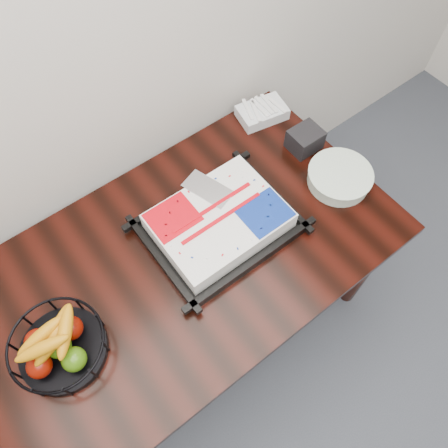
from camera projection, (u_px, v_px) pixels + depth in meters
table at (161, 284)px, 1.61m from camera, size 1.80×0.90×0.75m
cake_tray at (219, 223)px, 1.58m from camera, size 0.52×0.42×0.11m
fruit_basket at (59, 346)px, 1.34m from camera, size 0.30×0.30×0.16m
plate_stack at (339, 177)px, 1.71m from camera, size 0.25×0.25×0.06m
fork_bag at (262, 112)px, 1.88m from camera, size 0.23×0.17×0.06m
napkin_box at (305, 140)px, 1.78m from camera, size 0.13×0.11×0.09m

